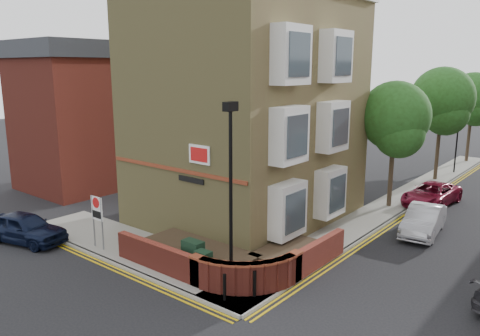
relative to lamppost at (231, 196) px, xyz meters
name	(u,v)px	position (x,y,z in m)	size (l,w,h in m)	color
ground	(173,290)	(-1.60, -1.20, -3.34)	(120.00, 120.00, 0.00)	black
pavement_corner	(142,250)	(-5.10, 0.30, -3.28)	(13.00, 3.00, 0.12)	gray
pavement_main	(402,199)	(0.40, 14.80, -3.28)	(2.00, 32.00, 0.12)	gray
kerb_side	(111,262)	(-5.10, -1.20, -3.28)	(13.00, 0.15, 0.12)	gray
kerb_main_near	(420,202)	(1.40, 14.80, -3.28)	(0.15, 32.00, 0.12)	gray
yellow_lines_side	(106,265)	(-5.10, -1.45, -3.34)	(13.00, 0.28, 0.01)	gold
yellow_lines_main	(424,204)	(1.65, 14.80, -3.34)	(0.28, 32.00, 0.01)	gold
corner_building	(251,94)	(-4.44, 6.80, 2.88)	(8.95, 10.40, 13.60)	olive
garden_wall	(221,266)	(-1.60, 1.30, -3.34)	(6.80, 6.00, 1.20)	maroon
lamppost	(231,196)	(0.00, 0.00, 0.00)	(0.25, 0.50, 6.30)	black
utility_cabinet_large	(193,256)	(-1.90, 0.10, -2.62)	(0.80, 0.45, 1.20)	black
utility_cabinet_small	(203,266)	(-1.10, -0.20, -2.67)	(0.55, 0.40, 1.10)	black
bollard_near	(225,287)	(0.40, -0.80, -2.77)	(0.11, 0.11, 0.90)	black
bollard_far	(255,284)	(1.00, 0.00, -2.77)	(0.11, 0.11, 0.90)	black
zone_sign	(97,213)	(-6.60, -0.70, -1.70)	(0.72, 0.07, 2.20)	slate
side_building	(104,113)	(-16.60, 6.80, 1.20)	(6.40, 10.40, 9.00)	maroon
tree_near	(395,121)	(0.40, 12.85, 1.36)	(3.64, 3.65, 6.70)	#382B1E
tree_mid	(442,103)	(0.40, 20.85, 1.85)	(4.03, 4.03, 7.42)	#382B1E
tree_far	(473,101)	(0.40, 28.85, 1.57)	(3.81, 3.81, 7.00)	#382B1E
traffic_light_assembly	(457,135)	(0.80, 23.80, -0.56)	(0.20, 0.16, 4.20)	black
navy_hatchback	(25,228)	(-9.89, -2.17, -2.68)	(1.57, 3.89, 1.33)	black
silver_car_near	(424,220)	(3.19, 9.82, -2.70)	(1.37, 3.94, 1.30)	#A9AAB1
red_car_main	(431,194)	(2.00, 14.80, -2.73)	(2.02, 4.39, 1.22)	maroon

